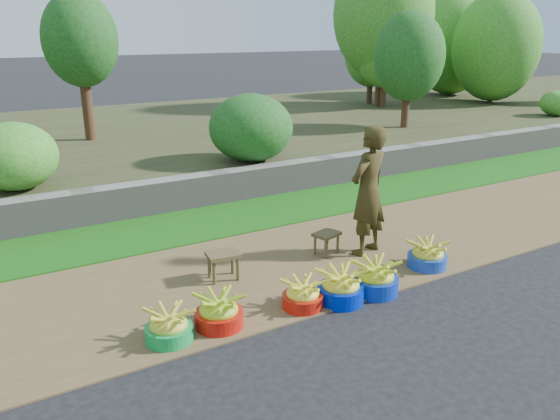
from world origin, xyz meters
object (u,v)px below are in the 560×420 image
basin_a (169,327)px  basin_d (341,287)px  basin_b (219,313)px  stool_left (223,258)px  stool_right (327,237)px  basin_c (303,296)px  basin_e (375,278)px  basin_f (427,256)px  vendor_woman (368,191)px

basin_a → basin_d: bearing=-5.2°
basin_b → stool_left: (0.49, 0.96, 0.12)m
stool_left → basin_d: bearing=-52.0°
basin_b → stool_right: (1.99, 0.98, 0.09)m
basin_a → basin_c: basin_a is taller
basin_e → basin_f: basin_e is taller
stool_right → vendor_woman: bearing=-24.9°
basin_e → vendor_woman: bearing=56.8°
vendor_woman → basin_d: bearing=22.6°
stool_right → vendor_woman: 0.81m
basin_f → vendor_woman: 1.10m
basin_d → stool_left: 1.44m
basin_b → vendor_woman: vendor_woman is taller
basin_a → stool_left: size_ratio=1.11×
stool_left → basin_a: bearing=-136.5°
basin_e → basin_a: bearing=175.3°
basin_e → vendor_woman: 1.33m
basin_a → stool_right: bearing=21.3°
stool_left → vendor_woman: (1.98, -0.21, 0.58)m
basin_b → basin_f: 2.85m
vendor_woman → basin_f: bearing=98.9°
basin_a → basin_c: (1.46, -0.09, -0.00)m
basin_e → stool_left: basin_e is taller
stool_right → basin_a: bearing=-158.7°
basin_c → stool_right: 1.51m
stool_right → vendor_woman: size_ratio=0.23×
basin_e → stool_left: size_ratio=1.27×
basin_c → basin_e: basin_e is taller
basin_a → stool_left: stool_left is taller
basin_c → vendor_woman: (1.53, 0.85, 0.72)m
basin_a → basin_e: basin_e is taller
basin_b → basin_d: 1.39m
basin_c → stool_left: stool_left is taller
basin_c → basin_a: bearing=176.4°
basin_a → basin_f: basin_f is taller
stool_left → basin_b: bearing=-117.1°
basin_b → basin_e: (1.85, -0.19, 0.01)m
vendor_woman → basin_c: bearing=11.1°
basin_d → stool_right: (0.61, 1.15, 0.08)m
basin_e → stool_left: 1.78m
basin_a → basin_d: basin_d is taller
stool_left → basin_e: bearing=-40.4°
basin_c → basin_d: (0.44, -0.08, 0.02)m
basin_f → stool_right: basin_f is taller
basin_b → basin_c: basin_b is taller
basin_c → basin_d: 0.45m
basin_d → stool_left: basin_d is taller
basin_e → basin_b: bearing=174.0°
basin_c → basin_f: size_ratio=0.91×
stool_right → basin_b: bearing=-153.8°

